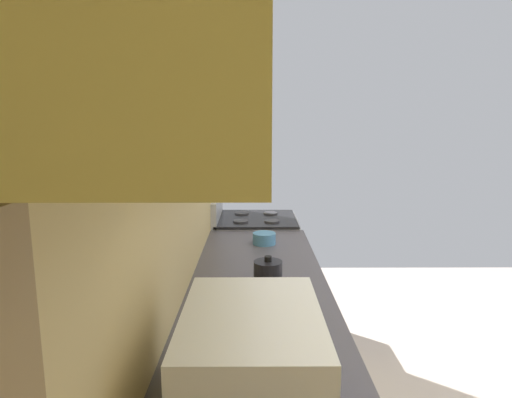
{
  "coord_description": "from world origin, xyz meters",
  "views": [
    {
      "loc": [
        -1.68,
        1.15,
        1.66
      ],
      "look_at": [
        -0.11,
        1.14,
        1.38
      ],
      "focal_mm": 30.32,
      "sensor_mm": 36.0,
      "label": 1
    }
  ],
  "objects": [
    {
      "name": "oven_range",
      "position": [
        1.54,
        1.13,
        0.47
      ],
      "size": [
        0.63,
        0.65,
        1.1
      ],
      "color": "#B7BABF",
      "rests_on": "ground_plane"
    },
    {
      "name": "kettle",
      "position": [
        0.18,
        1.09,
        0.98
      ],
      "size": [
        0.18,
        0.13,
        0.15
      ],
      "color": "black",
      "rests_on": "counter_run"
    },
    {
      "name": "microwave",
      "position": [
        -0.66,
        1.15,
        1.05
      ],
      "size": [
        0.49,
        0.36,
        0.27
      ],
      "color": "white",
      "rests_on": "counter_run"
    },
    {
      "name": "upper_cabinets",
      "position": [
        -0.35,
        1.29,
        1.93
      ],
      "size": [
        2.01,
        0.31,
        0.66
      ],
      "color": "#C4BC64"
    },
    {
      "name": "wall_back",
      "position": [
        0.0,
        1.51,
        1.4
      ],
      "size": [
        3.97,
        0.12,
        2.79
      ],
      "primitive_type": "cube",
      "color": "#DCBE78",
      "rests_on": "ground_plane"
    },
    {
      "name": "bowl",
      "position": [
        0.89,
        1.09,
        0.96
      ],
      "size": [
        0.14,
        0.14,
        0.07
      ],
      "color": "#4C8CBF",
      "rests_on": "counter_run"
    }
  ]
}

